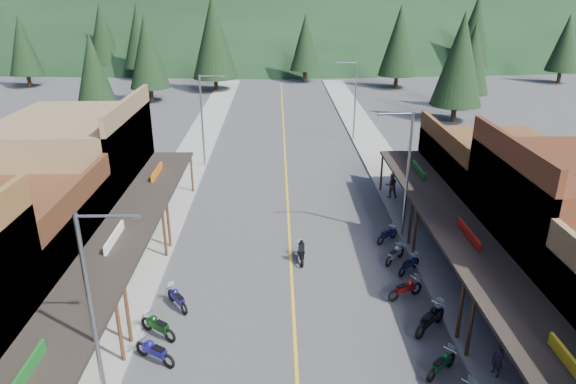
{
  "coord_description": "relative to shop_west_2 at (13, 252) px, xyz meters",
  "views": [
    {
      "loc": [
        -0.71,
        -20.86,
        14.56
      ],
      "look_at": [
        -0.09,
        8.29,
        3.0
      ],
      "focal_mm": 32.0,
      "sensor_mm": 36.0,
      "label": 1
    }
  ],
  "objects": [
    {
      "name": "pine_3",
      "position": [
        17.75,
        64.3,
        3.95
      ],
      "size": [
        5.04,
        5.04,
        11.0
      ],
      "color": "black",
      "rests_on": "ground"
    },
    {
      "name": "pine_6",
      "position": [
        59.75,
        62.3,
        3.95
      ],
      "size": [
        5.04,
        5.04,
        11.0
      ],
      "color": "black",
      "rests_on": "ground"
    },
    {
      "name": "pedestrian_east_a",
      "position": [
        21.72,
        -6.31,
        -1.61
      ],
      "size": [
        0.54,
        0.66,
        1.55
      ],
      "primitive_type": "imported",
      "rotation": [
        0.0,
        0.0,
        -1.24
      ],
      "color": "#292233",
      "rests_on": "sidewalk_east"
    },
    {
      "name": "pine_5",
      "position": [
        47.75,
        70.3,
        5.46
      ],
      "size": [
        6.72,
        6.72,
        14.0
      ],
      "color": "black",
      "rests_on": "ground"
    },
    {
      "name": "ground",
      "position": [
        13.75,
        -1.7,
        -2.53
      ],
      "size": [
        220.0,
        220.0,
        0.0
      ],
      "primitive_type": "plane",
      "color": "#38383A",
      "rests_on": "ground"
    },
    {
      "name": "bike_east_8",
      "position": [
        19.42,
        -0.52,
        -1.95
      ],
      "size": [
        2.11,
        1.5,
        1.16
      ],
      "primitive_type": null,
      "rotation": [
        0.0,
        0.0,
        -1.11
      ],
      "color": "maroon",
      "rests_on": "ground"
    },
    {
      "name": "bike_west_6",
      "position": [
        7.86,
        -5.08,
        -1.94
      ],
      "size": [
        2.14,
        1.69,
        1.19
      ],
      "primitive_type": null,
      "rotation": [
        0.0,
        0.0,
        1.01
      ],
      "color": "navy",
      "rests_on": "ground"
    },
    {
      "name": "pine_10",
      "position": [
        -4.25,
        48.3,
        4.25
      ],
      "size": [
        5.38,
        5.38,
        11.6
      ],
      "color": "black",
      "rests_on": "ground"
    },
    {
      "name": "bike_east_9",
      "position": [
        20.23,
        1.99,
        -2.0
      ],
      "size": [
        1.79,
        1.76,
        1.07
      ],
      "primitive_type": null,
      "rotation": [
        0.0,
        0.0,
        -0.8
      ],
      "color": "navy",
      "rests_on": "ground"
    },
    {
      "name": "bike_east_10",
      "position": [
        19.7,
        3.15,
        -1.98
      ],
      "size": [
        1.77,
        1.87,
        1.1
      ],
      "primitive_type": null,
      "rotation": [
        0.0,
        0.0,
        -0.73
      ],
      "color": "#A7A6AC",
      "rests_on": "ground"
    },
    {
      "name": "bike_west_8",
      "position": [
        8.1,
        -1.14,
        -1.97
      ],
      "size": [
        1.68,
        1.98,
        1.13
      ],
      "primitive_type": null,
      "rotation": [
        0.0,
        0.0,
        0.62
      ],
      "color": "navy",
      "rests_on": "ground"
    },
    {
      "name": "pedestrian_east_b",
      "position": [
        21.43,
        12.64,
        -1.45
      ],
      "size": [
        0.92,
        0.54,
        1.87
      ],
      "primitive_type": "imported",
      "rotation": [
        0.0,
        0.0,
        3.16
      ],
      "color": "brown",
      "rests_on": "sidewalk_east"
    },
    {
      "name": "shop_west_3",
      "position": [
        -0.03,
        9.6,
        0.99
      ],
      "size": [
        10.9,
        10.2,
        8.2
      ],
      "color": "brown",
      "rests_on": "ground"
    },
    {
      "name": "sidewalk_west",
      "position": [
        5.05,
        18.3,
        -2.46
      ],
      "size": [
        3.4,
        94.0,
        0.15
      ],
      "primitive_type": "cube",
      "color": "gray",
      "rests_on": "ground"
    },
    {
      "name": "bike_east_7",
      "position": [
        19.93,
        -3.19,
        -1.87
      ],
      "size": [
        2.2,
        2.2,
        1.34
      ],
      "primitive_type": null,
      "rotation": [
        0.0,
        0.0,
        -0.79
      ],
      "color": "black",
      "rests_on": "ground"
    },
    {
      "name": "streetlight_0",
      "position": [
        6.8,
        -7.7,
        1.93
      ],
      "size": [
        2.16,
        0.18,
        8.0
      ],
      "color": "gray",
      "rests_on": "ground"
    },
    {
      "name": "pine_4",
      "position": [
        31.75,
        58.3,
        4.7
      ],
      "size": [
        5.88,
        5.88,
        12.5
      ],
      "color": "black",
      "rests_on": "ground"
    },
    {
      "name": "streetlight_2",
      "position": [
        20.71,
        6.3,
        1.93
      ],
      "size": [
        2.16,
        0.18,
        8.0
      ],
      "color": "gray",
      "rests_on": "ground"
    },
    {
      "name": "shop_east_3",
      "position": [
        27.51,
        9.6,
        -0.0
      ],
      "size": [
        10.9,
        10.2,
        6.2
      ],
      "color": "#4C2D16",
      "rests_on": "ground"
    },
    {
      "name": "bike_west_7",
      "position": [
        7.62,
        -3.36,
        -1.93
      ],
      "size": [
        2.11,
        1.8,
        1.2
      ],
      "primitive_type": null,
      "rotation": [
        0.0,
        0.0,
        0.94
      ],
      "color": "#0B3710",
      "rests_on": "ground"
    },
    {
      "name": "bike_east_11",
      "position": [
        19.77,
        5.69,
        -2.0
      ],
      "size": [
        1.79,
        1.7,
        1.06
      ],
      "primitive_type": null,
      "rotation": [
        0.0,
        0.0,
        -0.84
      ],
      "color": "navy",
      "rests_on": "ground"
    },
    {
      "name": "pine_1",
      "position": [
        -10.25,
        68.3,
        4.7
      ],
      "size": [
        5.88,
        5.88,
        12.5
      ],
      "color": "black",
      "rests_on": "ground"
    },
    {
      "name": "pine_2",
      "position": [
        3.75,
        56.3,
        5.46
      ],
      "size": [
        6.72,
        6.72,
        14.0
      ],
      "color": "black",
      "rests_on": "ground"
    },
    {
      "name": "pine_7",
      "position": [
        -18.25,
        74.3,
        4.7
      ],
      "size": [
        5.88,
        5.88,
        12.5
      ],
      "color": "black",
      "rests_on": "ground"
    },
    {
      "name": "ridge_hill",
      "position": [
        13.75,
        133.3,
        -2.53
      ],
      "size": [
        310.0,
        140.0,
        60.0
      ],
      "primitive_type": "ellipsoid",
      "color": "black",
      "rests_on": "ground"
    },
    {
      "name": "streetlight_3",
      "position": [
        20.71,
        28.3,
        1.93
      ],
      "size": [
        2.16,
        0.18,
        8.0
      ],
      "color": "gray",
      "rests_on": "ground"
    },
    {
      "name": "pine_9",
      "position": [
        37.75,
        43.3,
        3.85
      ],
      "size": [
        4.93,
        4.93,
        10.8
      ],
      "color": "black",
      "rests_on": "ground"
    },
    {
      "name": "shop_west_2",
      "position": [
        0.0,
        0.0,
        0.0
      ],
      "size": [
        10.9,
        9.0,
        6.2
      ],
      "color": "#3F2111",
      "rests_on": "ground"
    },
    {
      "name": "sidewalk_east",
      "position": [
        22.45,
        18.3,
        -2.46
      ],
      "size": [
        3.4,
        94.0,
        0.15
      ],
      "primitive_type": "cube",
      "color": "gray",
      "rests_on": "ground"
    },
    {
      "name": "pine_11",
      "position": [
        33.75,
        36.3,
        4.65
      ],
      "size": [
        5.82,
        5.82,
        12.4
      ],
      "color": "black",
      "rests_on": "ground"
    },
    {
      "name": "shop_east_2",
      "position": [
        27.54,
        0.0,
        0.99
      ],
      "size": [
        10.9,
        9.0,
        8.2
      ],
      "color": "#562B19",
      "rests_on": "ground"
    },
    {
      "name": "streetlight_1",
      "position": [
        6.8,
        20.3,
        1.93
      ],
      "size": [
        2.16,
        0.18,
        8.0
      ],
      "color": "gray",
      "rests_on": "ground"
    },
    {
      "name": "pine_8",
      "position": [
        -8.25,
        38.3,
        3.44
      ],
      "size": [
        4.48,
        4.48,
        10.0
      ],
      "color": "black",
      "rests_on": "ground"
    },
    {
      "name": "centerline",
      "position": [
        13.75,
        18.3,
        -2.53
      ],
      "size": [
        0.15,
        90.0,
        0.01
      ],
      "primitive_type": "cube",
      "color": "gold",
      "rests_on": "ground"
    },
    {
      "name": "rider_on_bike",
      "position": [
        14.35,
        3.35,
        -1.95
      ],
      "size": [
        0.71,
        1.92,
        1.45
      ],
      "rotation": [
        0.0,
        0.0,
        0.04
      ],
      "color": "black",
      "rests_on": "ground"
    },
    {
      "name": "bike_east_6",
      "position": [
        19.58,
        -6.06,
        -1.99
      ],
      "size": [
        1.86,
        1.71,
        1.09
      ],
      "primitive_type": null,
      "rotation": [
        0.0,
        0.0,
        -0.87
      ],
      "color": "#0D441C",
      "rests_on": "ground"
    },
    {
      "name": "pine_0",
      "position": [
        -26.25,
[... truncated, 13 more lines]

